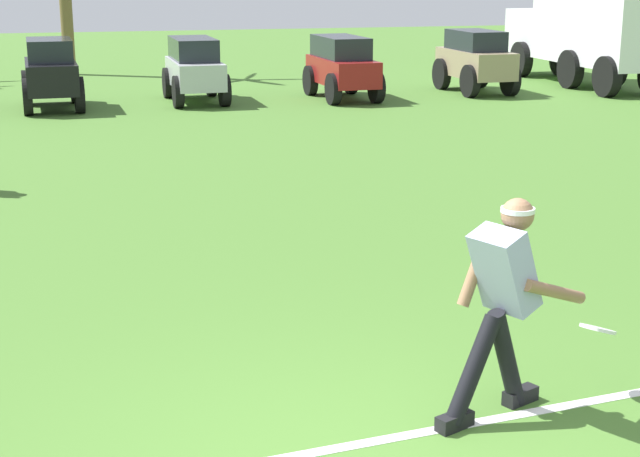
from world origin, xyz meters
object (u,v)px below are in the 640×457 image
at_px(frisbee_in_flight, 598,329).
at_px(parked_car_slot_c, 194,68).
at_px(parked_car_slot_e, 475,60).
at_px(box_truck, 582,33).
at_px(parked_car_slot_b, 51,72).
at_px(parked_car_slot_d, 342,65).
at_px(frisbee_thrower, 503,296).

xyz_separation_m(frisbee_in_flight, parked_car_slot_c, (-0.69, 15.45, 0.26)).
xyz_separation_m(frisbee_in_flight, parked_car_slot_e, (5.73, 15.42, 0.28)).
bearing_deg(frisbee_in_flight, parked_car_slot_e, 69.62).
bearing_deg(frisbee_in_flight, box_truck, 61.42).
bearing_deg(parked_car_slot_b, box_truck, 4.82).
relative_size(parked_car_slot_d, box_truck, 0.41).
height_order(frisbee_thrower, box_truck, box_truck).
bearing_deg(parked_car_slot_b, frisbee_thrower, -79.32).
relative_size(frisbee_thrower, frisbee_in_flight, 4.23).
relative_size(parked_car_slot_b, parked_car_slot_d, 0.98).
distance_m(frisbee_thrower, box_truck, 18.87).
relative_size(parked_car_slot_d, parked_car_slot_e, 1.02).
height_order(frisbee_thrower, parked_car_slot_b, frisbee_thrower).
xyz_separation_m(parked_car_slot_c, parked_car_slot_d, (3.16, -0.33, 0.00)).
xyz_separation_m(parked_car_slot_b, parked_car_slot_e, (9.36, 0.32, 0.00)).
xyz_separation_m(parked_car_slot_c, box_truck, (9.48, 0.70, 0.51)).
height_order(frisbee_in_flight, parked_car_slot_c, parked_car_slot_c).
bearing_deg(parked_car_slot_e, parked_car_slot_d, -174.76).
height_order(parked_car_slot_b, parked_car_slot_c, parked_car_slot_b).
distance_m(parked_car_slot_d, box_truck, 6.42).
height_order(parked_car_slot_d, parked_car_slot_e, parked_car_slot_e).
xyz_separation_m(frisbee_in_flight, parked_car_slot_d, (2.48, 15.12, 0.26)).
bearing_deg(parked_car_slot_d, box_truck, 9.25).
bearing_deg(parked_car_slot_c, box_truck, 4.21).
distance_m(parked_car_slot_b, parked_car_slot_d, 6.11).
distance_m(frisbee_thrower, frisbee_in_flight, 0.84).
bearing_deg(frisbee_thrower, box_truck, 59.55).
xyz_separation_m(parked_car_slot_d, box_truck, (6.32, 1.03, 0.51)).
distance_m(parked_car_slot_b, parked_car_slot_e, 9.36).
xyz_separation_m(parked_car_slot_e, box_truck, (3.07, 0.73, 0.49)).
relative_size(frisbee_in_flight, parked_car_slot_d, 0.14).
xyz_separation_m(frisbee_thrower, frisbee_in_flight, (0.76, 0.11, -0.34)).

